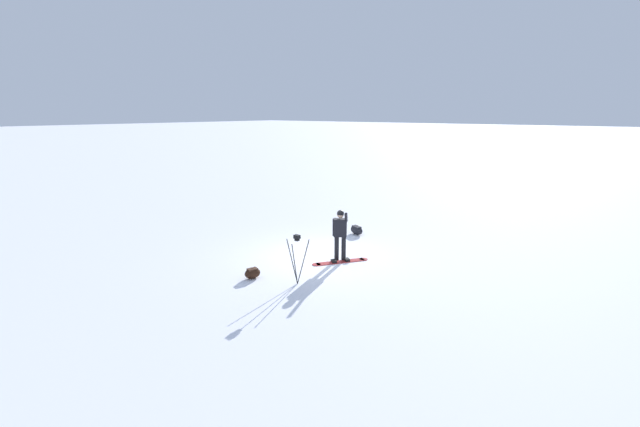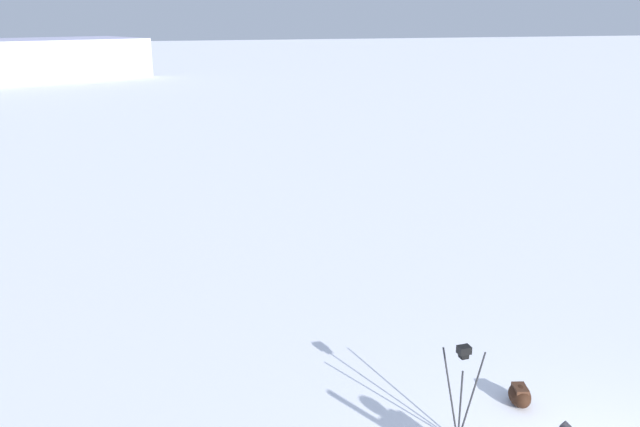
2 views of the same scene
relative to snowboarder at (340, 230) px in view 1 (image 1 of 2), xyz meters
name	(u,v)px [view 1 (image 1 of 2)]	position (x,y,z in m)	size (l,w,h in m)	color
ground_plane	(321,257)	(-0.10, 0.68, -0.99)	(300.00, 300.00, 0.00)	white
snowboarder	(340,230)	(0.00, 0.00, 0.00)	(0.55, 0.70, 1.66)	black
snowboard	(340,261)	(-0.13, -0.11, -0.96)	(1.59, 1.12, 0.10)	#B23333
gear_bag_large	(253,273)	(-2.80, 1.02, -0.83)	(0.53, 0.42, 0.30)	black
camera_tripod	(297,249)	(-2.32, -0.25, 0.00)	(0.65, 0.55, 1.39)	#262628
gear_bag_small	(357,230)	(2.89, 1.32, -0.81)	(0.56, 0.74, 0.34)	black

